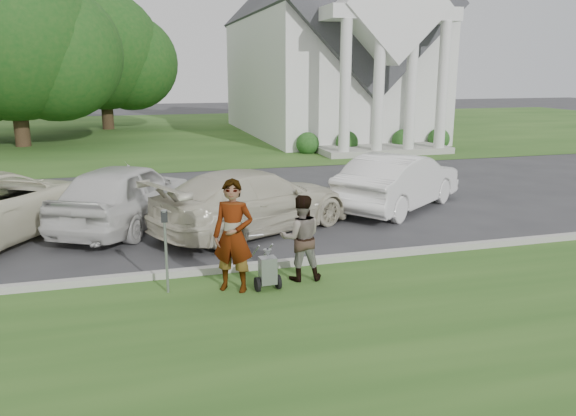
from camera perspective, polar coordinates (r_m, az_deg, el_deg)
name	(u,v)px	position (r m, az deg, el deg)	size (l,w,h in m)	color
ground	(282,277)	(10.78, -0.63, -7.07)	(120.00, 120.00, 0.00)	#333335
grass_strip	(337,351)	(8.17, 5.02, -14.25)	(80.00, 7.00, 0.01)	#274D1A
church_lawn	(173,132)	(37.02, -11.65, 7.57)	(80.00, 30.00, 0.01)	#274D1A
curb	(275,264)	(11.25, -1.36, -5.75)	(80.00, 0.18, 0.15)	#9E9E93
church	(327,34)	(34.89, 3.97, 17.21)	(9.19, 19.00, 24.10)	white
tree_left	(12,44)	(32.20, -26.24, 14.69)	(10.63, 8.40, 9.71)	#332316
tree_back	(103,57)	(39.75, -18.28, 14.40)	(9.61, 7.60, 8.89)	#332316
striping_cart	(268,271)	(10.07, -2.09, -6.42)	(0.47, 0.91, 0.83)	black
person_left	(233,237)	(9.89, -5.58, -2.92)	(0.73, 0.48, 2.01)	#999999
person_right	(301,238)	(10.41, 1.32, -3.11)	(0.79, 0.61, 1.62)	#999999
parking_meter_near	(166,241)	(9.96, -12.34, -3.34)	(0.11, 0.10, 1.52)	#92959A
car_b	(126,194)	(14.61, -16.17, 1.35)	(1.96, 4.86, 1.66)	silver
car_c	(254,201)	(13.66, -3.49, 0.75)	(2.13, 5.25, 1.52)	beige
car_d	(399,181)	(16.20, 11.22, 2.69)	(1.67, 4.80, 1.58)	white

